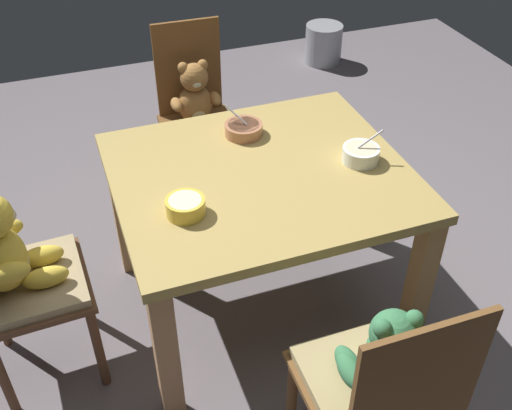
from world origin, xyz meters
The scene contains 9 objects.
ground_plane centered at (0.00, 0.00, -0.02)m, with size 5.20×5.20×0.04m.
dining_table centered at (0.00, 0.00, 0.59)m, with size 1.09×0.95×0.71m.
teddy_chair_far_center centered at (-0.02, 0.87, 0.52)m, with size 0.37×0.40×0.92m.
teddy_chair_near_front centered at (0.06, -0.86, 0.53)m, with size 0.41×0.42×0.92m.
teddy_chair_near_left centered at (-0.93, -0.03, 0.55)m, with size 0.42×0.43×0.87m.
porridge_bowl_yellow_near_left centered at (-0.33, -0.15, 0.74)m, with size 0.14×0.14×0.06m.
porridge_bowl_white_near_right centered at (0.38, -0.06, 0.74)m, with size 0.15×0.14×0.13m.
porridge_bowl_terracotta_far_center centered at (0.03, 0.27, 0.73)m, with size 0.15×0.15×0.12m.
metal_pail centered at (1.30, 2.15, 0.14)m, with size 0.27×0.27×0.28m, color #93969B.
Camera 1 is at (-0.65, -1.76, 2.02)m, focal length 42.98 mm.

